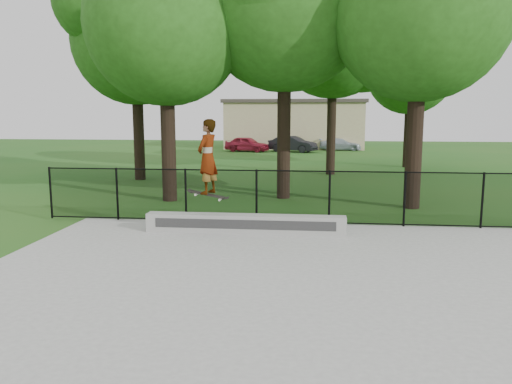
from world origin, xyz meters
The scene contains 10 objects.
ground centered at (0.00, 0.00, 0.00)m, with size 100.00×100.00×0.00m, color #1B5818.
concrete_slab centered at (0.00, 0.00, 0.03)m, with size 14.00×12.00×0.06m, color gray.
grind_ledge centered at (-2.16, 4.70, 0.30)m, with size 5.09×0.40×0.47m, color #9E9E99.
car_a centered at (-5.67, 32.78, 0.62)m, with size 1.46×3.60×1.23m, color maroon.
car_b centered at (-1.95, 32.84, 0.64)m, with size 1.36×3.53×1.28m, color black.
car_c centered at (1.97, 35.19, 0.51)m, with size 1.43×3.24×1.02m, color #ABB8C2.
skater_airborne centered at (-3.05, 4.40, 2.00)m, with size 0.83×0.78×2.00m.
chainlink_fence centered at (0.00, 5.90, 0.81)m, with size 16.06×0.06×1.50m.
tree_row centered at (-1.39, 13.71, 6.42)m, with size 18.83×18.30×10.06m.
distant_building centered at (-2.00, 38.00, 2.16)m, with size 12.40×6.40×4.30m.
Camera 1 is at (-0.55, -7.62, 3.07)m, focal length 35.00 mm.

